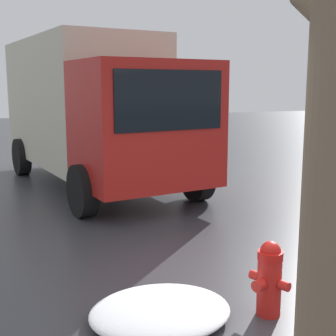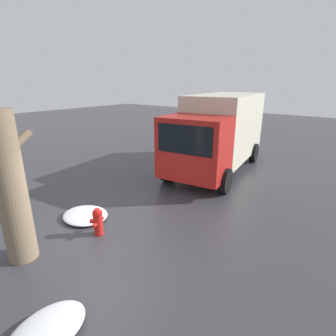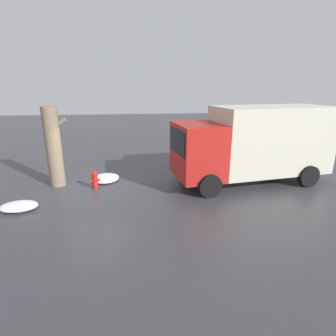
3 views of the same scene
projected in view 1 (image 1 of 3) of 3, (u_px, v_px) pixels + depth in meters
The scene contains 4 objects.
ground_plane at pixel (268, 314), 4.55m from camera, with size 60.00×60.00×0.00m, color #38383D.
fire_hydrant at pixel (269, 278), 4.48m from camera, with size 0.44×0.34×0.74m.
delivery_truck at pixel (92, 106), 10.32m from camera, with size 6.81×3.28×3.23m.
snow_pile_by_hydrant at pixel (160, 311), 4.44m from camera, with size 1.17×1.37×0.17m.
Camera 1 is at (-3.54, 2.52, 2.20)m, focal length 50.00 mm.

